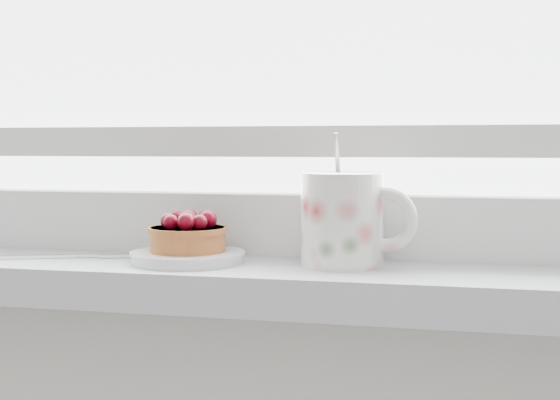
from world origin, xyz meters
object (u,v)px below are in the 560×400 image
(floral_mug, at_px, (345,218))
(saucer, at_px, (188,257))
(raspberry_tart, at_px, (188,234))
(fork, at_px, (63,256))

(floral_mug, bearing_deg, saucer, -175.13)
(saucer, distance_m, raspberry_tart, 0.03)
(raspberry_tart, xyz_separation_m, floral_mug, (0.17, 0.01, 0.02))
(saucer, xyz_separation_m, fork, (-0.15, 0.00, -0.00))
(saucer, xyz_separation_m, floral_mug, (0.17, 0.01, 0.04))
(saucer, height_order, fork, saucer)
(saucer, bearing_deg, fork, 179.70)
(raspberry_tart, distance_m, fork, 0.15)
(floral_mug, bearing_deg, fork, -177.55)
(raspberry_tart, height_order, fork, raspberry_tart)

